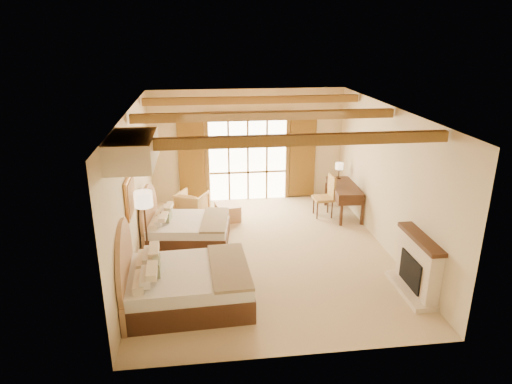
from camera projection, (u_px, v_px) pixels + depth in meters
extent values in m
plane|color=beige|center=(264.00, 252.00, 10.29)|extent=(7.00, 7.00, 0.00)
plane|color=beige|center=(248.00, 146.00, 13.02)|extent=(5.50, 0.00, 5.50)
plane|color=beige|center=(133.00, 190.00, 9.43)|extent=(0.00, 7.00, 7.00)
plane|color=beige|center=(388.00, 180.00, 10.07)|extent=(0.00, 7.00, 7.00)
plane|color=#B27838|center=(265.00, 110.00, 9.21)|extent=(7.00, 7.00, 0.00)
cube|color=white|center=(248.00, 158.00, 13.10)|extent=(2.20, 0.02, 2.50)
cube|color=brown|center=(192.00, 160.00, 12.88)|extent=(0.75, 0.06, 2.40)
cube|color=brown|center=(302.00, 156.00, 13.26)|extent=(0.75, 0.06, 2.40)
cube|color=beige|center=(418.00, 266.00, 8.54)|extent=(0.25, 1.30, 1.10)
cube|color=black|center=(414.00, 271.00, 8.56)|extent=(0.18, 0.80, 0.60)
cube|color=beige|center=(410.00, 290.00, 8.70)|extent=(0.45, 1.40, 0.10)
cube|color=#45281A|center=(421.00, 239.00, 8.34)|extent=(0.30, 1.40, 0.08)
cube|color=#C68842|center=(130.00, 195.00, 8.68)|extent=(0.05, 0.95, 0.75)
cube|color=tan|center=(132.00, 195.00, 8.68)|extent=(0.02, 0.82, 0.62)
cube|color=#F7E8C1|center=(132.00, 150.00, 7.14)|extent=(0.70, 1.40, 0.45)
cube|color=#45281A|center=(188.00, 292.00, 8.29)|extent=(2.31, 1.78, 0.44)
cube|color=white|center=(187.00, 276.00, 8.18)|extent=(2.26, 1.75, 0.24)
cube|color=#7F6C50|center=(229.00, 267.00, 8.22)|extent=(0.74, 1.75, 0.05)
cube|color=gray|center=(157.00, 265.00, 8.03)|extent=(0.15, 0.46, 0.26)
cube|color=#45281A|center=(188.00, 235.00, 10.69)|extent=(2.03, 1.64, 0.36)
cube|color=white|center=(188.00, 224.00, 10.60)|extent=(1.99, 1.61, 0.20)
cube|color=#7F6C50|center=(215.00, 218.00, 10.63)|extent=(0.74, 1.50, 0.05)
cube|color=gray|center=(168.00, 217.00, 10.48)|extent=(0.16, 0.39, 0.22)
cube|color=#45281A|center=(149.00, 268.00, 9.02)|extent=(0.55, 0.55, 0.55)
cylinder|color=#352116|center=(150.00, 269.00, 9.52)|extent=(0.24, 0.24, 0.03)
cylinder|color=#352116|center=(147.00, 237.00, 9.26)|extent=(0.04, 0.04, 1.47)
cylinder|color=beige|center=(143.00, 199.00, 8.99)|extent=(0.37, 0.37, 0.30)
imported|color=tan|center=(192.00, 204.00, 12.14)|extent=(0.99, 1.00, 0.68)
cube|color=#A17450|center=(228.00, 212.00, 11.95)|extent=(0.68, 0.68, 0.43)
cube|color=#45281A|center=(344.00, 186.00, 12.10)|extent=(0.75, 1.59, 0.06)
cube|color=#45281A|center=(344.00, 191.00, 12.15)|extent=(0.73, 1.54, 0.24)
cube|color=#B49149|center=(323.00, 198.00, 12.11)|extent=(0.52, 0.52, 0.07)
cube|color=#B49149|center=(332.00, 186.00, 12.02)|extent=(0.08, 0.50, 0.61)
cylinder|color=#352116|center=(339.00, 178.00, 12.64)|extent=(0.13, 0.13, 0.02)
cylinder|color=#352116|center=(339.00, 173.00, 12.59)|extent=(0.03, 0.03, 0.31)
cylinder|color=beige|center=(339.00, 166.00, 12.53)|extent=(0.22, 0.22, 0.18)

